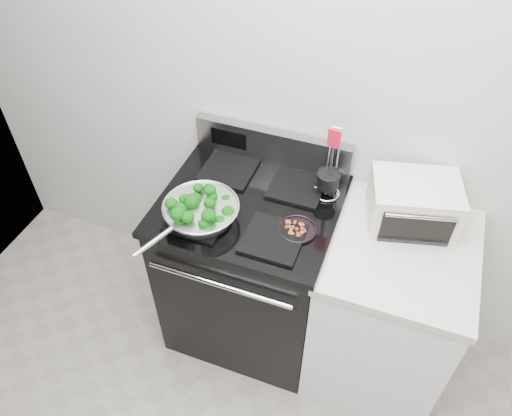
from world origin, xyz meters
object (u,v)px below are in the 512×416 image
at_px(gas_range, 251,267).
at_px(bacon_plate, 297,228).
at_px(toaster_oven, 413,203).
at_px(utensil_holder, 328,183).
at_px(skillet, 201,211).

height_order(gas_range, bacon_plate, gas_range).
bearing_deg(toaster_oven, utensil_holder, 165.12).
bearing_deg(utensil_holder, toaster_oven, 5.42).
bearing_deg(utensil_holder, bacon_plate, -96.00).
bearing_deg(skillet, gas_range, 69.48).
relative_size(gas_range, utensil_holder, 3.09).
bearing_deg(gas_range, skillet, -131.65).
height_order(gas_range, utensil_holder, utensil_holder).
bearing_deg(toaster_oven, bacon_plate, -163.24).
bearing_deg(utensil_holder, skillet, -136.90).
bearing_deg(bacon_plate, toaster_oven, 30.74).
bearing_deg(toaster_oven, gas_range, 179.64).
relative_size(utensil_holder, toaster_oven, 0.88).
distance_m(gas_range, toaster_oven, 0.88).
height_order(gas_range, skillet, gas_range).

